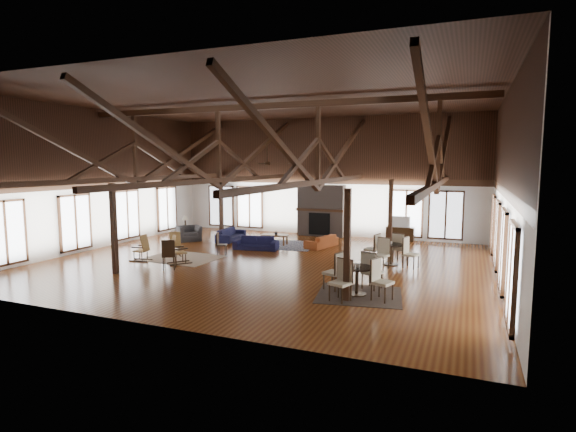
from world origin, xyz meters
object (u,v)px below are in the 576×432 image
at_px(cafe_table_far, 391,250).
at_px(tv_console, 400,234).
at_px(armchair, 189,233).
at_px(cafe_table_near, 357,275).
at_px(sofa_navy_left, 231,235).
at_px(sofa_orange, 321,241).
at_px(coffee_table, 275,236).
at_px(sofa_navy_front, 256,243).

bearing_deg(cafe_table_far, tv_console, 94.60).
relative_size(armchair, cafe_table_far, 0.51).
distance_m(cafe_table_near, cafe_table_far, 4.18).
bearing_deg(cafe_table_near, sofa_navy_left, 139.66).
bearing_deg(sofa_navy_left, cafe_table_far, -110.71).
bearing_deg(tv_console, sofa_orange, -134.39).
bearing_deg(cafe_table_far, sofa_navy_left, 163.35).
height_order(coffee_table, cafe_table_far, cafe_table_far).
height_order(sofa_navy_left, tv_console, tv_console).
xyz_separation_m(coffee_table, tv_console, (5.15, 3.29, -0.09)).
relative_size(armchair, cafe_table_near, 0.49).
height_order(cafe_table_far, tv_console, cafe_table_far).
bearing_deg(sofa_navy_left, tv_console, -72.06).
relative_size(coffee_table, armchair, 1.23).
bearing_deg(coffee_table, cafe_table_far, -32.67).
distance_m(armchair, cafe_table_far, 9.99).
bearing_deg(armchair, cafe_table_near, -80.14).
height_order(sofa_navy_left, armchair, armchair).
bearing_deg(cafe_table_near, sofa_navy_front, 138.47).
bearing_deg(coffee_table, sofa_navy_front, -113.56).
distance_m(sofa_navy_left, cafe_table_far, 8.36).
height_order(sofa_navy_front, tv_console, tv_console).
height_order(sofa_navy_left, cafe_table_near, cafe_table_near).
xyz_separation_m(sofa_navy_front, tv_console, (5.44, 4.66, 0.05)).
distance_m(sofa_navy_front, tv_console, 7.16).
xyz_separation_m(coffee_table, cafe_table_far, (5.59, -2.16, 0.13)).
height_order(armchair, tv_console, armchair).
bearing_deg(tv_console, armchair, -157.77).
relative_size(sofa_navy_front, tv_console, 1.46).
relative_size(sofa_navy_front, sofa_navy_left, 0.97).
distance_m(sofa_orange, tv_console, 4.28).
relative_size(cafe_table_far, tv_console, 1.61).
bearing_deg(sofa_navy_front, tv_console, 31.06).
bearing_deg(sofa_orange, coffee_table, -68.87).
distance_m(sofa_navy_left, coffee_table, 2.43).
distance_m(sofa_navy_left, cafe_table_near, 10.14).
bearing_deg(cafe_table_near, tv_console, 90.97).
distance_m(sofa_navy_left, tv_console, 8.16).
relative_size(sofa_orange, coffee_table, 1.36).
height_order(coffee_table, armchair, armchair).
distance_m(coffee_table, cafe_table_near, 8.27).
height_order(sofa_navy_left, coffee_table, sofa_navy_left).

